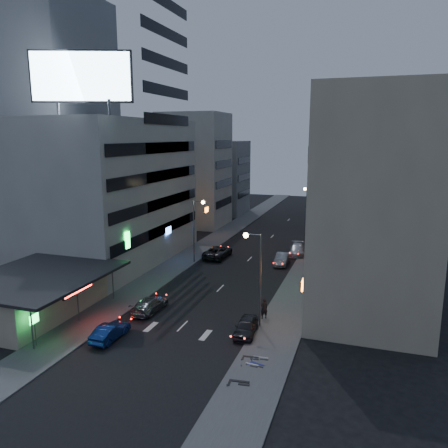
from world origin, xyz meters
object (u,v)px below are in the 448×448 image
at_px(road_car_silver, 150,304).
at_px(scooter_silver_b, 269,351).
at_px(scooter_black_b, 259,350).
at_px(road_car_blue, 110,332).
at_px(parked_car_left, 218,252).
at_px(scooter_blue, 266,359).
at_px(parked_car_right_mid, 282,259).
at_px(scooter_silver_a, 259,358).
at_px(parked_car_right_far, 297,250).
at_px(person, 264,308).
at_px(parked_car_right_near, 246,327).
at_px(scooter_black_a, 250,373).

bearing_deg(road_car_silver, scooter_silver_b, 159.62).
bearing_deg(scooter_black_b, road_car_blue, 87.20).
height_order(parked_car_left, scooter_blue, parked_car_left).
height_order(parked_car_right_mid, scooter_silver_a, parked_car_right_mid).
bearing_deg(parked_car_left, scooter_silver_b, 118.68).
relative_size(parked_car_right_far, scooter_blue, 2.98).
height_order(parked_car_right_mid, person, person).
bearing_deg(parked_car_right_far, road_car_blue, -115.05).
height_order(parked_car_right_near, scooter_silver_b, parked_car_right_near).
distance_m(parked_car_right_near, scooter_black_b, 4.01).
bearing_deg(parked_car_left, road_car_silver, 91.82).
distance_m(scooter_black_a, scooter_blue, 2.41).
bearing_deg(parked_car_left, parked_car_right_mid, 178.19).
distance_m(parked_car_right_near, parked_car_right_mid, 20.65).
relative_size(parked_car_right_mid, scooter_black_b, 2.42).
bearing_deg(parked_car_right_near, scooter_black_a, -76.88).
xyz_separation_m(parked_car_right_mid, road_car_silver, (-8.70, -18.77, -0.03)).
distance_m(parked_car_right_near, parked_car_right_far, 25.88).
bearing_deg(scooter_silver_b, road_car_silver, 62.65).
height_order(parked_car_right_near, scooter_black_a, scooter_black_a).
distance_m(parked_car_left, road_car_silver, 19.30).
bearing_deg(scooter_black_a, scooter_silver_a, -6.49).
bearing_deg(parked_car_right_mid, parked_car_left, 173.92).
bearing_deg(road_car_silver, scooter_blue, 155.24).
bearing_deg(parked_car_right_mid, road_car_silver, -117.51).
height_order(road_car_silver, scooter_blue, road_car_silver).
distance_m(person, scooter_silver_a, 8.12).
bearing_deg(scooter_black_b, parked_car_right_far, -2.56).
relative_size(road_car_blue, person, 2.13).
bearing_deg(person, road_car_silver, -26.78).
bearing_deg(parked_car_right_mid, scooter_black_b, -85.43).
relative_size(scooter_blue, scooter_silver_b, 1.00).
bearing_deg(parked_car_left, parked_car_right_far, -152.64).
relative_size(road_car_silver, person, 2.47).
relative_size(parked_car_right_near, person, 2.13).
relative_size(road_car_blue, scooter_silver_b, 2.38).
relative_size(parked_car_right_near, parked_car_left, 0.70).
bearing_deg(parked_car_right_near, scooter_silver_b, -56.13).
xyz_separation_m(person, scooter_silver_a, (1.56, -7.96, -0.44)).
xyz_separation_m(road_car_blue, person, (10.77, 7.62, 0.40)).
relative_size(parked_car_right_mid, parked_car_left, 0.75).
xyz_separation_m(road_car_silver, person, (10.47, 1.53, 0.39)).
bearing_deg(parked_car_right_near, person, 73.48).
distance_m(parked_car_right_mid, scooter_black_b, 24.29).
height_order(scooter_silver_a, scooter_black_b, scooter_black_b).
height_order(road_car_silver, scooter_black_b, road_car_silver).
bearing_deg(scooter_blue, scooter_silver_a, 116.17).
bearing_deg(scooter_blue, parked_car_right_mid, 24.22).
bearing_deg(person, parked_car_right_far, -123.29).
xyz_separation_m(parked_car_left, scooter_black_a, (12.05, -28.02, -0.05)).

